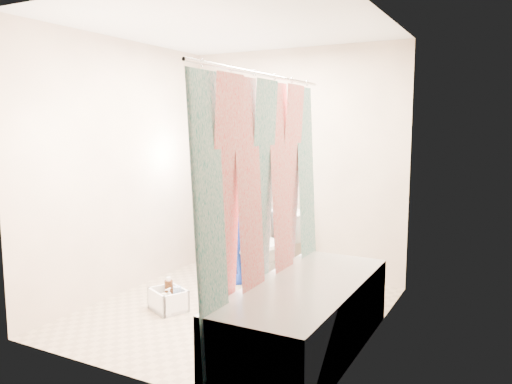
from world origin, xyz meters
The scene contains 14 objects.
floor centered at (0.00, 0.00, 0.00)m, with size 2.60×2.60×0.00m, color tan.
ceiling centered at (0.00, 0.00, 2.40)m, with size 2.40×2.60×0.02m, color silver.
wall_back centered at (0.00, 1.30, 1.20)m, with size 2.40×0.02×2.40m, color beige.
wall_front centered at (0.00, -1.30, 1.20)m, with size 2.40×0.02×2.40m, color beige.
wall_left centered at (-1.20, 0.00, 1.20)m, with size 0.02×2.60×2.40m, color beige.
wall_right centered at (1.20, 0.00, 1.20)m, with size 0.02×2.60×2.40m, color beige.
bathtub centered at (0.85, -0.43, 0.27)m, with size 0.70×1.75×0.50m.
curtain_rod centered at (0.52, -0.43, 1.95)m, with size 0.02×0.02×1.90m, color silver.
shower_curtain centered at (0.52, -0.43, 1.02)m, with size 0.06×1.75×1.80m, color white.
toilet centered at (-0.08, 0.86, 0.37)m, with size 0.41×0.72×0.73m, color white.
tank_lid centered at (-0.11, 0.75, 0.43)m, with size 0.45×0.20×0.03m, color white.
tank_internals centered at (-0.05, 1.06, 0.72)m, with size 0.17×0.09×0.24m.
plumber centered at (-0.43, 0.80, 0.92)m, with size 0.67×0.44×1.84m, color #0E2195.
cleaning_caddy centered at (-0.50, -0.25, 0.09)m, with size 0.39×0.36×0.24m.
Camera 1 is at (2.13, -3.58, 1.60)m, focal length 35.00 mm.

